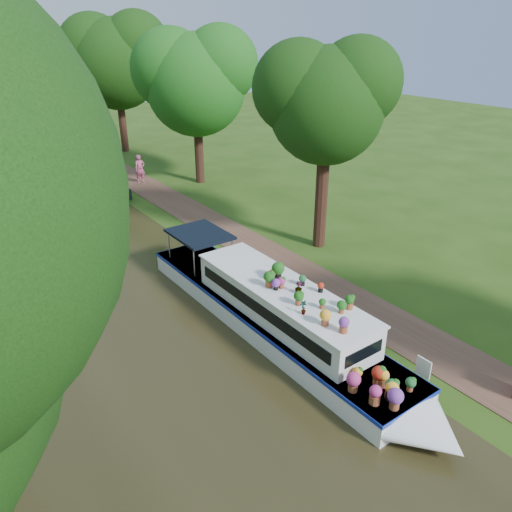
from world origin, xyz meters
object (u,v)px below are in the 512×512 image
Objects in this scene: pedestrian_pink at (140,169)px; pedestrian_dark at (106,145)px; plant_boat at (282,315)px; second_boat at (88,187)px.

pedestrian_dark is (0.59, 7.48, 0.07)m from pedestrian_pink.
plant_boat is 19.19m from pedestrian_pink.
plant_boat is at bearing -106.00° from second_boat.
pedestrian_dark reaches higher than second_boat.
plant_boat reaches higher than pedestrian_pink.
second_boat is (-0.05, 18.26, -0.32)m from plant_boat.
second_boat is at bearing 90.16° from plant_boat.
second_boat is at bearing -149.06° from pedestrian_dark.
plant_boat is 7.04× the size of pedestrian_dark.
second_boat is at bearing -166.07° from pedestrian_pink.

